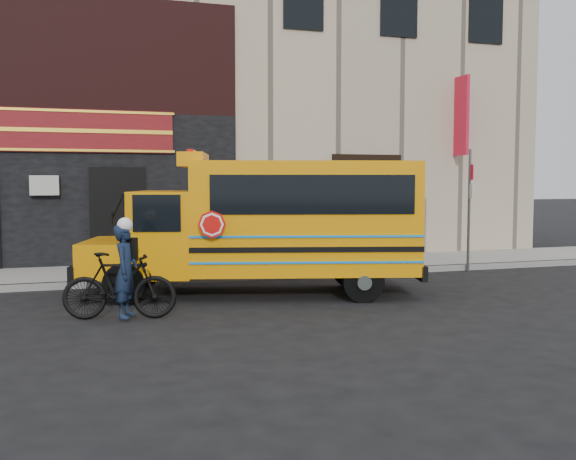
# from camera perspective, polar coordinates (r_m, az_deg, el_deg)

# --- Properties ---
(ground) EXTENTS (120.00, 120.00, 0.00)m
(ground) POSITION_cam_1_polar(r_m,az_deg,el_deg) (12.97, 0.76, -6.09)
(ground) COLOR black
(ground) RESTS_ON ground
(curb) EXTENTS (40.00, 0.20, 0.15)m
(curb) POSITION_cam_1_polar(r_m,az_deg,el_deg) (15.41, -2.27, -4.14)
(curb) COLOR gray
(curb) RESTS_ON ground
(sidewalk) EXTENTS (40.00, 3.00, 0.15)m
(sidewalk) POSITION_cam_1_polar(r_m,az_deg,el_deg) (16.85, -3.61, -3.42)
(sidewalk) COLOR slate
(sidewalk) RESTS_ON ground
(building) EXTENTS (20.00, 10.70, 12.00)m
(building) POSITION_cam_1_polar(r_m,az_deg,el_deg) (23.22, -7.67, 13.66)
(building) COLOR tan
(building) RESTS_ON sidewalk
(school_bus) EXTENTS (7.21, 3.81, 2.92)m
(school_bus) POSITION_cam_1_polar(r_m,az_deg,el_deg) (13.25, -1.51, 0.71)
(school_bus) COLOR black
(school_bus) RESTS_ON ground
(sign_pole) EXTENTS (0.08, 0.28, 3.18)m
(sign_pole) POSITION_cam_1_polar(r_m,az_deg,el_deg) (17.35, 15.82, 2.21)
(sign_pole) COLOR #414944
(sign_pole) RESTS_ON ground
(bicycle) EXTENTS (1.98, 0.92, 1.15)m
(bicycle) POSITION_cam_1_polar(r_m,az_deg,el_deg) (11.31, -14.75, -4.81)
(bicycle) COLOR black
(bicycle) RESTS_ON ground
(cyclist) EXTENTS (0.56, 0.67, 1.58)m
(cyclist) POSITION_cam_1_polar(r_m,az_deg,el_deg) (11.19, -14.22, -3.78)
(cyclist) COLOR #101C32
(cyclist) RESTS_ON ground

